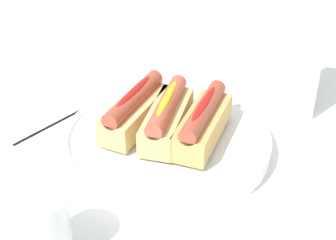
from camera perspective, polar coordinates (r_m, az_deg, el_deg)
ground_plane at (r=0.81m, az=-0.69°, el=-2.96°), size 2.40×2.40×0.00m
serving_bowl at (r=0.80m, az=0.00°, el=-2.09°), size 0.32×0.32×0.03m
hotdog_front at (r=0.79m, az=-3.75°, el=1.18°), size 0.16×0.07×0.06m
hotdog_back at (r=0.78m, az=0.00°, el=0.49°), size 0.16×0.09×0.06m
hotdog_side at (r=0.76m, az=3.90°, el=-0.24°), size 0.16×0.08×0.06m
water_glass at (r=0.63m, az=-13.81°, el=-11.86°), size 0.07×0.07×0.09m
napkin_box at (r=0.92m, az=15.22°, el=5.89°), size 0.12×0.07×0.15m
chopstick_near at (r=0.90m, az=-11.11°, el=0.41°), size 0.22×0.04×0.01m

